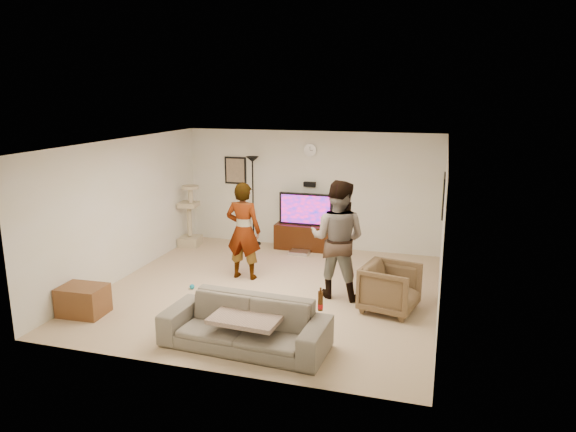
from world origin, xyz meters
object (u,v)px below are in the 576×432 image
(floor_lamp, at_px, (253,201))
(cat_tree, at_px, (189,215))
(sofa, at_px, (245,324))
(side_table, at_px, (83,300))
(person_left, at_px, (243,231))
(person_right, at_px, (338,239))
(tv_stand, at_px, (306,237))
(beer_bottle, at_px, (320,301))
(tv, at_px, (306,209))
(armchair, at_px, (390,288))

(floor_lamp, height_order, cat_tree, floor_lamp)
(cat_tree, height_order, sofa, cat_tree)
(sofa, bearing_deg, cat_tree, 128.40)
(cat_tree, xyz_separation_m, side_table, (0.13, -3.80, -0.45))
(person_left, relative_size, side_table, 2.62)
(sofa, bearing_deg, person_right, 72.82)
(person_right, xyz_separation_m, side_table, (-3.53, -1.84, -0.75))
(tv_stand, height_order, beer_bottle, beer_bottle)
(floor_lamp, xyz_separation_m, cat_tree, (-1.30, -0.48, -0.30))
(tv_stand, relative_size, tv, 1.13)
(tv, height_order, person_left, person_left)
(person_right, height_order, sofa, person_right)
(cat_tree, distance_m, sofa, 5.00)
(floor_lamp, height_order, side_table, floor_lamp)
(tv_stand, distance_m, tv, 0.61)
(sofa, bearing_deg, person_left, 114.78)
(cat_tree, bearing_deg, floor_lamp, 20.34)
(tv_stand, xyz_separation_m, tv, (-0.00, 0.00, 0.61))
(tv_stand, height_order, armchair, armchair)
(floor_lamp, bearing_deg, person_left, -74.38)
(tv_stand, relative_size, armchair, 1.60)
(beer_bottle, distance_m, armchair, 1.92)
(side_table, bearing_deg, beer_bottle, -4.40)
(tv, height_order, person_right, person_right)
(floor_lamp, relative_size, person_left, 1.10)
(tv_stand, relative_size, beer_bottle, 5.18)
(sofa, xyz_separation_m, beer_bottle, (1.01, 0.00, 0.45))
(floor_lamp, relative_size, armchair, 2.40)
(cat_tree, distance_m, armchair, 5.14)
(floor_lamp, bearing_deg, cat_tree, -159.66)
(person_right, relative_size, side_table, 2.89)
(tv, xyz_separation_m, side_table, (-2.37, -4.25, -0.65))
(cat_tree, relative_size, side_table, 2.02)
(person_right, height_order, beer_bottle, person_right)
(tv_stand, distance_m, cat_tree, 2.57)
(cat_tree, bearing_deg, person_right, -28.13)
(tv_stand, distance_m, sofa, 4.55)
(tv_stand, xyz_separation_m, person_right, (1.16, -2.41, 0.70))
(tv, distance_m, sofa, 4.58)
(cat_tree, relative_size, sofa, 0.62)
(person_right, height_order, side_table, person_right)
(tv_stand, relative_size, sofa, 0.59)
(cat_tree, relative_size, person_left, 0.77)
(tv_stand, height_order, person_right, person_right)
(tv_stand, relative_size, person_right, 0.67)
(beer_bottle, bearing_deg, person_left, 128.56)
(side_table, bearing_deg, armchair, 18.13)
(tv, xyz_separation_m, person_left, (-0.62, -2.04, 0.00))
(armchair, bearing_deg, tv, 49.12)
(tv_stand, distance_m, person_left, 2.22)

